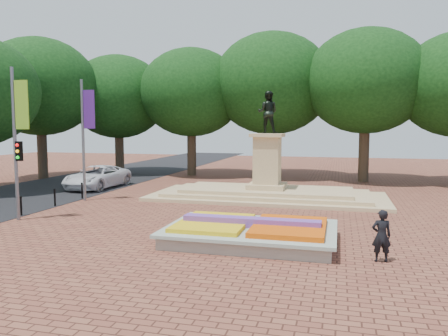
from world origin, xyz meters
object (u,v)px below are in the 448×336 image
Objects in this scene: van at (97,177)px; monument at (267,184)px; pedestrian at (381,236)px; flower_bed at (251,232)px.

monument is at bearing -4.47° from van.
pedestrian reaches higher than van.
monument is 8.24× the size of pedestrian.
monument is at bearing -74.25° from pedestrian.
pedestrian is at bearing -16.82° from flower_bed.
pedestrian reaches higher than flower_bed.
pedestrian is at bearing -64.07° from monument.
monument reaches higher than van.
monument is (-1.03, 10.00, 0.50)m from flower_bed.
flower_bed is 17.39m from van.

